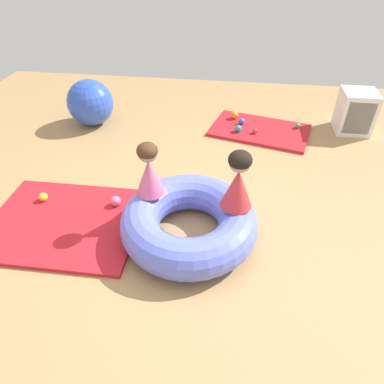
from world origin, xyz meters
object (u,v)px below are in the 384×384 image
play_ball_red (255,131)px  play_ball_orange (235,115)px  play_ball_pink (116,201)px  play_ball_green (298,126)px  exercise_ball_large (90,103)px  storage_cube (356,112)px  play_ball_teal (238,128)px  child_in_red (238,180)px  play_ball_yellow (43,197)px  inflatable_cushion (189,222)px  play_ball_blue (242,121)px  child_in_pink (149,169)px

play_ball_red → play_ball_orange: (-0.29, 0.41, 0.02)m
play_ball_red → play_ball_pink: 2.21m
play_ball_green → exercise_ball_large: 2.91m
play_ball_pink → storage_cube: size_ratio=0.18×
play_ball_teal → play_ball_orange: bearing=99.1°
play_ball_pink → child_in_red: bearing=-9.9°
play_ball_yellow → exercise_ball_large: bearing=94.6°
inflatable_cushion → play_ball_yellow: bearing=170.3°
play_ball_blue → storage_cube: storage_cube is taller
child_in_pink → play_ball_green: bearing=-10.0°
inflatable_cushion → play_ball_red: inflatable_cushion is taller
child_in_red → play_ball_pink: 1.31m
play_ball_teal → play_ball_red: play_ball_teal is taller
play_ball_blue → play_ball_pink: size_ratio=0.84×
play_ball_teal → play_ball_red: size_ratio=1.33×
inflatable_cushion → play_ball_green: size_ratio=17.21×
play_ball_orange → play_ball_yellow: bearing=-130.9°
child_in_pink → storage_cube: (2.32, 2.16, -0.32)m
inflatable_cushion → child_in_red: (0.40, 0.08, 0.44)m
play_ball_green → play_ball_orange: size_ratio=0.67×
storage_cube → inflatable_cushion: bearing=-129.9°
child_in_pink → play_ball_yellow: bearing=112.6°
child_in_pink → storage_cube: size_ratio=0.90×
child_in_pink → play_ball_red: (0.99, 1.84, -0.52)m
play_ball_green → play_ball_red: bearing=-158.6°
child_in_pink → play_ball_teal: size_ratio=5.33×
play_ball_teal → play_ball_green: 0.85m
play_ball_green → play_ball_yellow: 3.39m
play_ball_yellow → play_ball_green: bearing=35.7°
play_ball_teal → play_ball_red: (0.23, -0.02, -0.01)m
play_ball_pink → storage_cube: bearing=36.7°
play_ball_blue → exercise_ball_large: exercise_ball_large is taller
child_in_pink → play_ball_yellow: size_ratio=5.68×
child_in_red → child_in_pink: child_in_red is taller
child_in_red → play_ball_orange: bearing=85.7°
child_in_pink → play_ball_yellow: (-1.17, 0.10, -0.51)m
play_ball_green → child_in_red: bearing=-110.6°
play_ball_pink → play_ball_yellow: bearing=-177.9°
play_ball_blue → play_ball_orange: (-0.11, 0.16, 0.01)m
child_in_red → exercise_ball_large: size_ratio=0.85×
exercise_ball_large → storage_cube: exercise_ball_large is taller
inflatable_cushion → play_ball_pink: 0.84m
play_ball_green → play_ball_pink: size_ratio=0.70×
play_ball_red → exercise_ball_large: (-2.30, 0.06, 0.24)m
play_ball_teal → exercise_ball_large: bearing=178.8°
child_in_red → play_ball_green: child_in_red is taller
play_ball_red → play_ball_pink: play_ball_pink is taller
play_ball_blue → play_ball_red: size_ratio=1.21×
exercise_ball_large → child_in_red: bearing=-43.5°
play_ball_pink → storage_cube: storage_cube is taller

